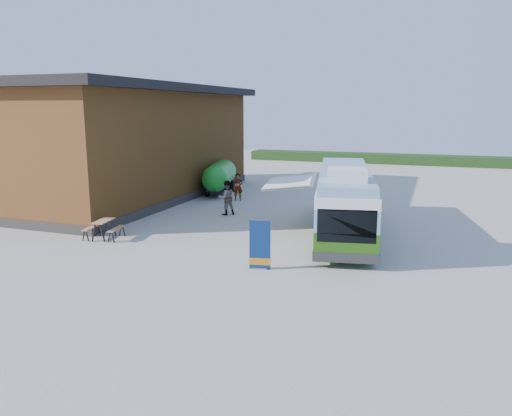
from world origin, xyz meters
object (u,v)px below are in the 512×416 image
at_px(person_b, 226,198).
at_px(slurry_tanker, 220,176).
at_px(picnic_table, 104,225).
at_px(person_a, 238,187).
at_px(banner, 260,250).
at_px(bus, 344,199).

bearing_deg(person_b, slurry_tanker, -105.62).
distance_m(picnic_table, person_a, 11.53).
bearing_deg(person_b, banner, 77.87).
distance_m(picnic_table, slurry_tanker, 13.36).
xyz_separation_m(banner, person_a, (-6.15, 13.09, 0.12)).
bearing_deg(slurry_tanker, picnic_table, -104.52).
distance_m(bus, person_a, 10.41).
distance_m(banner, picnic_table, 8.55).
bearing_deg(picnic_table, banner, -22.00).
height_order(picnic_table, person_a, person_a).
relative_size(bus, slurry_tanker, 2.02).
bearing_deg(person_a, bus, -60.65).
bearing_deg(person_b, bus, 121.23).
bearing_deg(bus, picnic_table, -165.88).
height_order(banner, picnic_table, banner).
bearing_deg(person_a, banner, -86.95).
height_order(person_b, slurry_tanker, slurry_tanker).
height_order(person_a, person_b, person_b).
bearing_deg(picnic_table, bus, 15.11).
xyz_separation_m(banner, picnic_table, (-8.36, 1.77, -0.12)).
relative_size(picnic_table, person_a, 0.98).
relative_size(person_a, slurry_tanker, 0.30).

